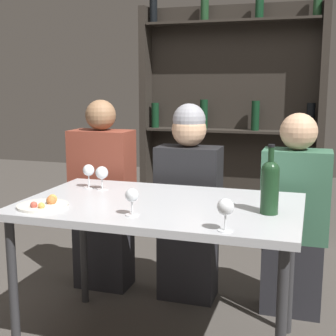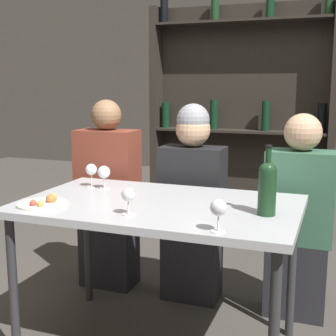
{
  "view_description": "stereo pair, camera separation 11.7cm",
  "coord_description": "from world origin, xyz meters",
  "px_view_note": "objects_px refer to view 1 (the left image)",
  "views": [
    {
      "loc": [
        0.7,
        -2.11,
        1.34
      ],
      "look_at": [
        0.0,
        0.12,
        0.92
      ],
      "focal_mm": 50.0,
      "sensor_mm": 36.0,
      "label": 1
    },
    {
      "loc": [
        0.81,
        -2.07,
        1.34
      ],
      "look_at": [
        0.0,
        0.12,
        0.92
      ],
      "focal_mm": 50.0,
      "sensor_mm": 36.0,
      "label": 2
    }
  ],
  "objects_px": {
    "wine_glass_1": "(89,171)",
    "wine_glass_3": "(102,173)",
    "seated_person_center": "(188,205)",
    "seated_person_left": "(103,201)",
    "seated_person_right": "(294,220)",
    "food_plate_0": "(44,204)",
    "wine_glass_0": "(132,196)",
    "wine_glass_2": "(226,208)",
    "wine_bottle": "(270,184)"
  },
  "relations": [
    {
      "from": "wine_glass_1",
      "to": "wine_glass_3",
      "type": "relative_size",
      "value": 1.02
    },
    {
      "from": "wine_glass_3",
      "to": "seated_person_center",
      "type": "bearing_deg",
      "value": 49.2
    },
    {
      "from": "wine_glass_1",
      "to": "seated_person_left",
      "type": "height_order",
      "value": "seated_person_left"
    },
    {
      "from": "seated_person_left",
      "to": "wine_glass_3",
      "type": "bearing_deg",
      "value": -64.69
    },
    {
      "from": "seated_person_center",
      "to": "wine_glass_1",
      "type": "bearing_deg",
      "value": -138.14
    },
    {
      "from": "wine_glass_3",
      "to": "seated_person_left",
      "type": "xyz_separation_m",
      "value": [
        -0.21,
        0.44,
        -0.28
      ]
    },
    {
      "from": "seated_person_left",
      "to": "seated_person_right",
      "type": "relative_size",
      "value": 1.05
    },
    {
      "from": "wine_glass_1",
      "to": "food_plate_0",
      "type": "distance_m",
      "value": 0.45
    },
    {
      "from": "seated_person_center",
      "to": "seated_person_right",
      "type": "bearing_deg",
      "value": 0.0
    },
    {
      "from": "wine_glass_0",
      "to": "wine_glass_1",
      "type": "distance_m",
      "value": 0.63
    },
    {
      "from": "seated_person_right",
      "to": "wine_glass_2",
      "type": "bearing_deg",
      "value": -103.54
    },
    {
      "from": "wine_glass_0",
      "to": "food_plate_0",
      "type": "bearing_deg",
      "value": 178.51
    },
    {
      "from": "wine_glass_3",
      "to": "food_plate_0",
      "type": "bearing_deg",
      "value": -103.5
    },
    {
      "from": "wine_glass_2",
      "to": "food_plate_0",
      "type": "bearing_deg",
      "value": 172.83
    },
    {
      "from": "food_plate_0",
      "to": "seated_person_left",
      "type": "distance_m",
      "value": 0.89
    },
    {
      "from": "wine_glass_3",
      "to": "seated_person_center",
      "type": "relative_size",
      "value": 0.1
    },
    {
      "from": "food_plate_0",
      "to": "wine_bottle",
      "type": "bearing_deg",
      "value": 10.91
    },
    {
      "from": "wine_bottle",
      "to": "wine_glass_1",
      "type": "relative_size",
      "value": 2.37
    },
    {
      "from": "seated_person_center",
      "to": "seated_person_right",
      "type": "xyz_separation_m",
      "value": [
        0.64,
        0.0,
        -0.04
      ]
    },
    {
      "from": "wine_bottle",
      "to": "seated_person_left",
      "type": "bearing_deg",
      "value": 149.7
    },
    {
      "from": "wine_glass_1",
      "to": "wine_glass_3",
      "type": "bearing_deg",
      "value": -11.81
    },
    {
      "from": "wine_glass_1",
      "to": "seated_person_center",
      "type": "relative_size",
      "value": 0.11
    },
    {
      "from": "wine_glass_3",
      "to": "seated_person_left",
      "type": "height_order",
      "value": "seated_person_left"
    },
    {
      "from": "wine_glass_3",
      "to": "seated_person_left",
      "type": "distance_m",
      "value": 0.56
    },
    {
      "from": "wine_glass_3",
      "to": "wine_bottle",
      "type": "bearing_deg",
      "value": -13.61
    },
    {
      "from": "seated_person_right",
      "to": "food_plate_0",
      "type": "bearing_deg",
      "value": -142.47
    },
    {
      "from": "wine_bottle",
      "to": "wine_glass_2",
      "type": "bearing_deg",
      "value": -114.59
    },
    {
      "from": "wine_glass_2",
      "to": "wine_glass_3",
      "type": "height_order",
      "value": "wine_glass_2"
    },
    {
      "from": "seated_person_center",
      "to": "seated_person_right",
      "type": "relative_size",
      "value": 1.04
    },
    {
      "from": "food_plate_0",
      "to": "seated_person_left",
      "type": "bearing_deg",
      "value": 97.0
    },
    {
      "from": "wine_glass_3",
      "to": "food_plate_0",
      "type": "relative_size",
      "value": 0.54
    },
    {
      "from": "wine_glass_0",
      "to": "wine_glass_2",
      "type": "relative_size",
      "value": 0.93
    },
    {
      "from": "wine_glass_1",
      "to": "food_plate_0",
      "type": "bearing_deg",
      "value": -91.52
    },
    {
      "from": "wine_bottle",
      "to": "seated_person_left",
      "type": "relative_size",
      "value": 0.25
    },
    {
      "from": "wine_glass_3",
      "to": "seated_person_center",
      "type": "xyz_separation_m",
      "value": [
        0.38,
        0.44,
        -0.26
      ]
    },
    {
      "from": "seated_person_left",
      "to": "seated_person_right",
      "type": "distance_m",
      "value": 1.22
    },
    {
      "from": "wine_bottle",
      "to": "seated_person_right",
      "type": "relative_size",
      "value": 0.26
    },
    {
      "from": "food_plate_0",
      "to": "seated_person_left",
      "type": "xyz_separation_m",
      "value": [
        -0.11,
        0.86,
        -0.2
      ]
    },
    {
      "from": "wine_glass_2",
      "to": "seated_person_left",
      "type": "xyz_separation_m",
      "value": [
        -0.99,
        0.97,
        -0.28
      ]
    },
    {
      "from": "wine_glass_2",
      "to": "seated_person_left",
      "type": "relative_size",
      "value": 0.11
    },
    {
      "from": "wine_glass_2",
      "to": "seated_person_right",
      "type": "height_order",
      "value": "seated_person_right"
    },
    {
      "from": "wine_glass_0",
      "to": "wine_glass_3",
      "type": "relative_size",
      "value": 0.95
    },
    {
      "from": "seated_person_left",
      "to": "wine_bottle",
      "type": "bearing_deg",
      "value": -30.3
    },
    {
      "from": "seated_person_left",
      "to": "seated_person_right",
      "type": "height_order",
      "value": "seated_person_left"
    },
    {
      "from": "wine_bottle",
      "to": "seated_person_center",
      "type": "height_order",
      "value": "seated_person_center"
    },
    {
      "from": "wine_glass_0",
      "to": "wine_glass_3",
      "type": "xyz_separation_m",
      "value": [
        -0.35,
        0.43,
        0.0
      ]
    },
    {
      "from": "wine_glass_0",
      "to": "wine_glass_2",
      "type": "bearing_deg",
      "value": -12.93
    },
    {
      "from": "seated_person_center",
      "to": "wine_bottle",
      "type": "bearing_deg",
      "value": -50.38
    },
    {
      "from": "seated_person_left",
      "to": "seated_person_center",
      "type": "distance_m",
      "value": 0.58
    },
    {
      "from": "wine_glass_0",
      "to": "wine_glass_1",
      "type": "xyz_separation_m",
      "value": [
        -0.44,
        0.45,
        0.01
      ]
    }
  ]
}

